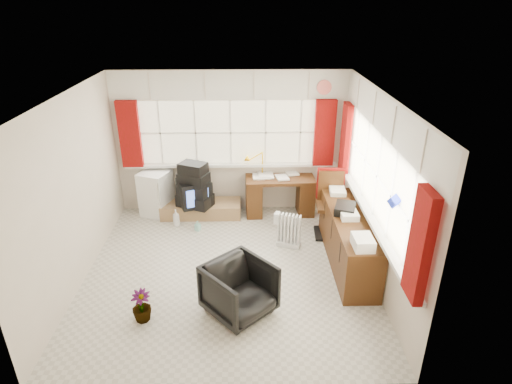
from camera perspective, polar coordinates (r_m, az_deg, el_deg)
ground at (r=6.25m, az=-3.66°, el=-10.43°), size 4.00×4.00×0.00m
room_walls at (r=5.52m, az=-4.08°, el=2.39°), size 4.00×4.00×4.00m
window_back at (r=7.53m, az=-3.31°, el=4.15°), size 3.70×0.12×3.60m
window_right at (r=5.98m, az=15.05°, el=-2.46°), size 0.12×3.70×3.60m
curtains at (r=6.42m, az=4.60°, el=5.24°), size 3.83×3.83×1.15m
overhead_cabinets at (r=6.26m, az=5.32°, el=12.28°), size 3.98×3.98×0.48m
desk at (r=7.63m, az=3.17°, el=-0.12°), size 1.22×0.64×0.73m
desk_lamp at (r=7.48m, az=0.85°, el=4.47°), size 0.18×0.16×0.44m
task_chair at (r=7.02m, az=9.85°, el=-1.07°), size 0.49×0.51×1.09m
office_chair at (r=5.34m, az=-2.23°, el=-12.87°), size 1.04×1.04×0.68m
radiator at (r=6.69m, az=4.40°, el=-5.52°), size 0.40×0.27×0.55m
credenza at (r=6.36m, az=12.16°, el=-6.14°), size 0.50×2.00×0.85m
file_tray at (r=6.26m, az=11.81°, el=-2.20°), size 0.38×0.43×0.12m
tv_bench at (r=7.69m, az=-7.31°, el=-2.23°), size 1.40×0.50×0.25m
crt_tv at (r=7.49m, az=-8.30°, el=-0.07°), size 0.64×0.62×0.46m
hifi_stack at (r=7.39m, az=-8.25°, el=0.71°), size 0.68×0.58×0.79m
mini_fridge at (r=7.77m, az=-13.17°, el=-0.16°), size 0.62×0.62×0.80m
spray_bottle_a at (r=7.40m, az=-10.61°, el=-3.40°), size 0.14×0.14×0.30m
spray_bottle_b at (r=7.23m, az=-7.79°, el=-4.48°), size 0.11×0.11×0.18m
flower_vase at (r=5.48m, az=-15.03°, el=-14.46°), size 0.24×0.24×0.42m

